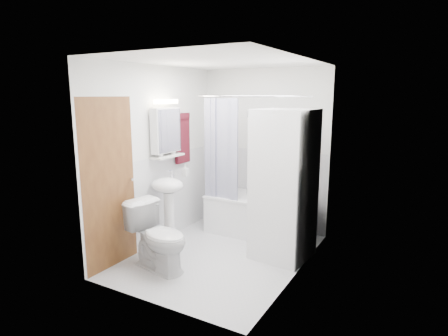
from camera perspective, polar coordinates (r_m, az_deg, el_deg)
The scene contains 20 objects.
floor at distance 4.92m, azimuth -0.47°, elevation -13.15°, with size 2.60×2.60×0.00m, color silver.
room_walls at distance 4.51m, azimuth -0.50°, elevation 4.33°, with size 2.60×2.60×2.60m.
wainscot at distance 4.94m, azimuth 1.22°, elevation -5.57°, with size 1.98×2.58×2.58m.
door at distance 4.72m, azimuth -13.93°, elevation -1.69°, with size 0.05×2.00×2.00m.
bathtub at distance 5.53m, azimuth 5.14°, elevation -6.95°, with size 1.46×0.69×0.56m.
tub_spout at distance 5.61m, azimuth 8.50°, elevation -0.74°, with size 0.04×0.04×0.12m, color silver.
curtain_rod at distance 5.00m, azimuth 4.10°, elevation 10.87°, with size 0.02×0.02×1.64m, color silver.
shower_curtain at distance 5.26m, azimuth -0.41°, elevation 2.71°, with size 0.55×0.02×1.45m.
sink at distance 5.00m, azimuth -8.54°, elevation -4.26°, with size 0.44×0.37×1.04m.
medicine_cabinet at distance 5.09m, azimuth -8.83°, elevation 5.87°, with size 0.13×0.50×0.71m.
shelf at distance 5.13m, azimuth -8.58°, elevation 1.80°, with size 0.18×0.54×0.03m, color silver.
shower_caddy at distance 5.53m, azimuth 9.02°, elevation 1.94°, with size 0.22×0.06×0.02m, color silver.
towel at distance 5.46m, azimuth -6.36°, elevation 4.69°, with size 0.07×0.30×0.73m.
washer_dryer at distance 4.66m, azimuth 9.06°, elevation -2.58°, with size 0.73×0.72×1.85m.
toilet at distance 4.49m, azimuth -9.91°, elevation -10.33°, with size 0.44×0.80×0.78m, color white.
soap_pump at distance 5.19m, azimuth -5.91°, elevation -0.85°, with size 0.08×0.17×0.08m, color gray.
shelf_bottle at distance 5.01m, azimuth -9.65°, elevation 2.09°, with size 0.07×0.18×0.07m, color gray.
shelf_cup at distance 5.21m, azimuth -7.79°, elevation 2.67°, with size 0.10×0.09×0.10m, color gray.
shampoo_a at distance 5.52m, azimuth 9.15°, elevation 2.71°, with size 0.13×0.17×0.13m, color gray.
shampoo_b at distance 5.48m, azimuth 10.32°, elevation 2.34°, with size 0.08×0.21×0.08m, color #2B51AF.
Camera 1 is at (2.24, -3.88, 2.02)m, focal length 30.00 mm.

